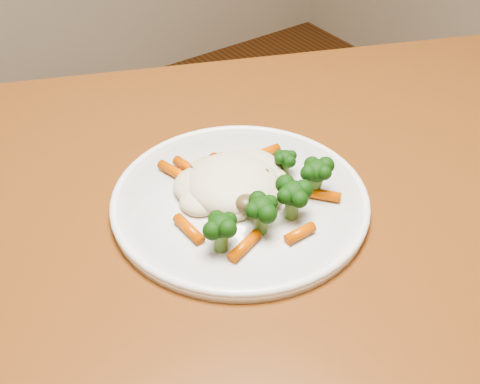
{
  "coord_description": "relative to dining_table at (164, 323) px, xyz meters",
  "views": [
    {
      "loc": [
        -0.35,
        -0.57,
        1.2
      ],
      "look_at": [
        -0.05,
        -0.14,
        0.77
      ],
      "focal_mm": 45.0,
      "sensor_mm": 36.0,
      "label": 1
    }
  ],
  "objects": [
    {
      "name": "meal",
      "position": [
        0.13,
        0.02,
        0.12
      ],
      "size": [
        0.18,
        0.2,
        0.05
      ],
      "color": "beige",
      "rests_on": "plate"
    },
    {
      "name": "dining_table",
      "position": [
        0.0,
        0.0,
        0.0
      ],
      "size": [
        1.53,
        1.3,
        0.75
      ],
      "rotation": [
        0.0,
        0.0,
        -0.39
      ],
      "color": "brown",
      "rests_on": "ground"
    },
    {
      "name": "plate",
      "position": [
        0.12,
        0.03,
        0.1
      ],
      "size": [
        0.29,
        0.29,
        0.01
      ],
      "primitive_type": "cylinder",
      "color": "white",
      "rests_on": "dining_table"
    }
  ]
}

